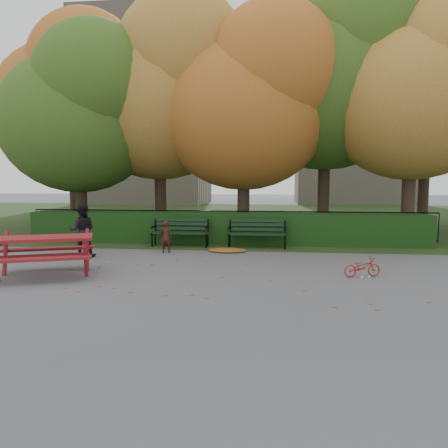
# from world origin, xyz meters

# --- Properties ---
(ground) EXTENTS (90.00, 90.00, 0.00)m
(ground) POSITION_xyz_m (0.00, 0.00, 0.00)
(ground) COLOR slate
(ground) RESTS_ON ground
(grass_strip) EXTENTS (90.00, 90.00, 0.00)m
(grass_strip) POSITION_xyz_m (0.00, 14.00, 0.01)
(grass_strip) COLOR #1B3214
(grass_strip) RESTS_ON ground
(building_left) EXTENTS (10.00, 7.00, 15.00)m
(building_left) POSITION_xyz_m (-9.00, 26.00, 7.50)
(building_left) COLOR #A29682
(building_left) RESTS_ON ground
(building_right) EXTENTS (9.00, 6.00, 12.00)m
(building_right) POSITION_xyz_m (8.00, 28.00, 6.00)
(building_right) COLOR #A29682
(building_right) RESTS_ON ground
(hedge) EXTENTS (13.00, 0.90, 1.00)m
(hedge) POSITION_xyz_m (0.00, 4.50, 0.50)
(hedge) COLOR black
(hedge) RESTS_ON ground
(iron_fence) EXTENTS (14.00, 0.04, 1.02)m
(iron_fence) POSITION_xyz_m (0.00, 5.30, 0.54)
(iron_fence) COLOR black
(iron_fence) RESTS_ON ground
(tree_a) EXTENTS (5.88, 5.60, 7.48)m
(tree_a) POSITION_xyz_m (-5.19, 5.58, 4.52)
(tree_a) COLOR #312319
(tree_a) RESTS_ON ground
(tree_b) EXTENTS (6.72, 6.40, 8.79)m
(tree_b) POSITION_xyz_m (-2.44, 6.75, 5.40)
(tree_b) COLOR #312319
(tree_b) RESTS_ON ground
(tree_c) EXTENTS (6.30, 6.00, 8.00)m
(tree_c) POSITION_xyz_m (0.83, 5.96, 4.82)
(tree_c) COLOR #312319
(tree_c) RESTS_ON ground
(tree_d) EXTENTS (7.14, 6.80, 9.58)m
(tree_d) POSITION_xyz_m (3.88, 7.23, 5.98)
(tree_d) COLOR #312319
(tree_d) RESTS_ON ground
(tree_e) EXTENTS (6.09, 5.80, 8.16)m
(tree_e) POSITION_xyz_m (6.52, 5.77, 5.08)
(tree_e) COLOR #312319
(tree_e) RESTS_ON ground
(tree_f) EXTENTS (6.93, 6.60, 9.19)m
(tree_f) POSITION_xyz_m (-7.13, 9.24, 5.69)
(tree_f) COLOR #312319
(tree_f) RESTS_ON ground
(tree_g) EXTENTS (6.30, 6.00, 8.55)m
(tree_g) POSITION_xyz_m (8.33, 9.76, 5.37)
(tree_g) COLOR #312319
(tree_g) RESTS_ON ground
(bench_left) EXTENTS (1.80, 0.57, 0.88)m
(bench_left) POSITION_xyz_m (-1.30, 3.70, 0.52)
(bench_left) COLOR black
(bench_left) RESTS_ON ground
(bench_right) EXTENTS (1.80, 0.57, 0.88)m
(bench_right) POSITION_xyz_m (1.10, 3.70, 0.52)
(bench_right) COLOR black
(bench_right) RESTS_ON ground
(picnic_table) EXTENTS (2.50, 2.28, 0.99)m
(picnic_table) POSITION_xyz_m (-3.41, -0.70, 0.68)
(picnic_table) COLOR maroon
(picnic_table) RESTS_ON ground
(leaf_pile) EXTENTS (1.34, 1.14, 0.08)m
(leaf_pile) POSITION_xyz_m (0.26, 2.92, 0.04)
(leaf_pile) COLOR brown
(leaf_pile) RESTS_ON ground
(leaf_scatter) EXTENTS (9.00, 5.70, 0.01)m
(leaf_scatter) POSITION_xyz_m (0.00, 0.30, 0.01)
(leaf_scatter) COLOR brown
(leaf_scatter) RESTS_ON ground
(child) EXTENTS (0.38, 0.29, 0.93)m
(child) POSITION_xyz_m (-1.48, 2.49, 0.47)
(child) COLOR #391912
(child) RESTS_ON ground
(adult) EXTENTS (0.85, 0.75, 1.46)m
(adult) POSITION_xyz_m (-3.58, 1.59, 0.73)
(adult) COLOR black
(adult) RESTS_ON ground
(bicycle) EXTENTS (0.87, 0.50, 0.43)m
(bicycle) POSITION_xyz_m (3.53, -0.01, 0.22)
(bicycle) COLOR #AC1E0F
(bicycle) RESTS_ON ground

